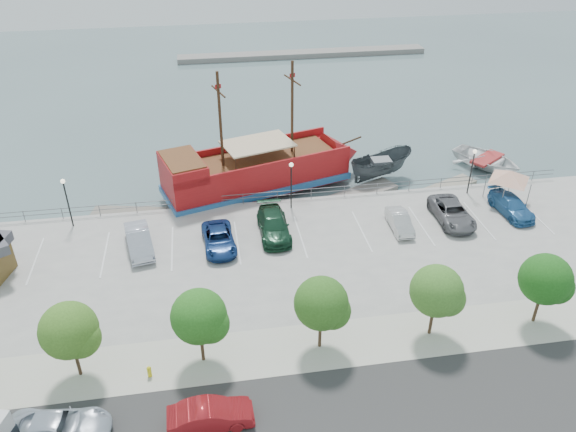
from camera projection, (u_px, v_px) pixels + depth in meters
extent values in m
plane|color=#4C6165|center=(305.00, 261.00, 43.17)|extent=(160.00, 160.00, 0.00)
cube|color=#343334|center=(362.00, 426.00, 29.20)|extent=(100.00, 8.00, 0.04)
cube|color=#BAB8A1|center=(335.00, 344.00, 34.23)|extent=(100.00, 4.00, 0.05)
cylinder|color=#5A5C60|center=(289.00, 191.00, 48.70)|extent=(50.00, 0.06, 0.06)
cylinder|color=#5A5C60|center=(289.00, 195.00, 48.91)|extent=(50.00, 0.06, 0.06)
cube|color=gray|center=(303.00, 54.00, 90.52)|extent=(40.00, 3.00, 0.80)
cube|color=#A01315|center=(256.00, 173.00, 51.47)|extent=(17.46, 9.75, 2.71)
cube|color=#265D99|center=(257.00, 182.00, 51.94)|extent=(17.84, 10.13, 0.62)
cone|color=#A01315|center=(343.00, 154.00, 54.86)|extent=(4.62, 5.74, 5.00)
cube|color=#A01315|center=(183.00, 167.00, 47.88)|extent=(4.48, 5.88, 1.46)
cube|color=brown|center=(182.00, 159.00, 47.46)|extent=(4.16, 5.42, 0.12)
cube|color=brown|center=(261.00, 158.00, 50.93)|extent=(14.28, 8.26, 0.16)
cube|color=#A01315|center=(245.00, 146.00, 52.49)|extent=(16.03, 4.96, 0.73)
cube|color=#A01315|center=(267.00, 167.00, 48.66)|extent=(16.03, 4.96, 0.73)
cylinder|color=#382111|center=(292.00, 109.00, 49.87)|extent=(0.31, 0.31, 8.54)
cylinder|color=#382111|center=(220.00, 121.00, 47.36)|extent=(0.31, 0.31, 8.54)
cylinder|color=#382111|center=(292.00, 80.00, 48.50)|extent=(1.03, 3.04, 0.15)
cylinder|color=#382111|center=(218.00, 91.00, 46.00)|extent=(1.03, 3.04, 0.15)
cube|color=beige|center=(258.00, 144.00, 50.02)|extent=(6.92, 5.52, 0.12)
cylinder|color=#382111|center=(350.00, 141.00, 54.48)|extent=(2.53, 0.90, 0.62)
imported|color=#3E454A|center=(380.00, 168.00, 53.83)|extent=(7.27, 4.62, 2.63)
imported|color=white|center=(486.00, 162.00, 56.30)|extent=(8.06, 8.59, 1.45)
cube|color=slate|center=(129.00, 213.00, 48.91)|extent=(6.59, 3.06, 0.36)
cube|color=gray|center=(360.00, 194.00, 51.71)|extent=(7.79, 5.15, 0.43)
cube|color=gray|center=(447.00, 187.00, 52.89)|extent=(6.52, 4.31, 0.36)
cylinder|color=slate|center=(485.00, 186.00, 49.18)|extent=(0.08, 0.08, 2.18)
cylinder|color=slate|center=(510.00, 182.00, 49.78)|extent=(0.08, 0.08, 2.18)
cylinder|color=slate|center=(502.00, 200.00, 47.08)|extent=(0.08, 0.08, 2.18)
cylinder|color=slate|center=(529.00, 196.00, 47.68)|extent=(0.08, 0.08, 2.18)
pyramid|color=silver|center=(511.00, 171.00, 47.42)|extent=(4.61, 4.61, 0.89)
imported|color=#ACB8C7|center=(58.00, 429.00, 28.20)|extent=(5.45, 2.97, 1.45)
imported|color=maroon|center=(210.00, 415.00, 28.89)|extent=(4.51, 1.70, 1.47)
cylinder|color=gold|center=(150.00, 373.00, 31.91)|extent=(0.24, 0.24, 0.61)
sphere|color=gold|center=(149.00, 369.00, 31.74)|extent=(0.26, 0.26, 0.26)
cylinder|color=black|center=(68.00, 205.00, 44.61)|extent=(0.12, 0.12, 4.00)
sphere|color=#FFF2CC|center=(63.00, 181.00, 43.50)|extent=(0.36, 0.36, 0.36)
cylinder|color=black|center=(291.00, 187.00, 47.05)|extent=(0.12, 0.12, 4.00)
sphere|color=#FFF2CC|center=(291.00, 165.00, 45.95)|extent=(0.36, 0.36, 0.36)
cylinder|color=black|center=(471.00, 173.00, 49.22)|extent=(0.12, 0.12, 4.00)
sphere|color=#FFF2CC|center=(475.00, 151.00, 48.12)|extent=(0.36, 0.36, 0.36)
cylinder|color=#473321|center=(77.00, 360.00, 31.63)|extent=(0.20, 0.20, 2.20)
sphere|color=#38621D|center=(69.00, 330.00, 30.42)|extent=(3.20, 3.20, 3.20)
sphere|color=#38621D|center=(81.00, 338.00, 30.46)|extent=(2.20, 2.20, 2.20)
cylinder|color=#473321|center=(202.00, 346.00, 32.58)|extent=(0.20, 0.20, 2.20)
sphere|color=#215918|center=(199.00, 316.00, 31.37)|extent=(3.20, 3.20, 3.20)
sphere|color=#215918|center=(210.00, 324.00, 31.41)|extent=(2.20, 2.20, 2.20)
cylinder|color=#473321|center=(320.00, 333.00, 33.53)|extent=(0.20, 0.20, 2.20)
sphere|color=#2A571A|center=(321.00, 303.00, 32.32)|extent=(3.20, 3.20, 3.20)
sphere|color=#2A571A|center=(332.00, 311.00, 32.36)|extent=(2.20, 2.20, 2.20)
cylinder|color=#473321|center=(431.00, 320.00, 34.48)|extent=(0.20, 0.20, 2.20)
sphere|color=#376522|center=(437.00, 291.00, 33.27)|extent=(3.20, 3.20, 3.20)
sphere|color=#376522|center=(447.00, 298.00, 33.31)|extent=(2.20, 2.20, 2.20)
cylinder|color=#473321|center=(537.00, 308.00, 35.43)|extent=(0.20, 0.20, 2.20)
sphere|color=#184D14|center=(546.00, 279.00, 34.22)|extent=(3.20, 3.20, 3.20)
sphere|color=#184D14|center=(556.00, 286.00, 34.26)|extent=(2.20, 2.20, 2.20)
imported|color=#B3B6C8|center=(139.00, 241.00, 42.36)|extent=(2.65, 5.21, 1.64)
imported|color=navy|center=(219.00, 239.00, 42.75)|extent=(2.64, 5.17, 1.40)
imported|color=#153A25|center=(274.00, 225.00, 44.21)|extent=(2.33, 5.67, 1.64)
imported|color=silver|center=(400.00, 221.00, 44.97)|extent=(1.49, 4.05, 1.33)
imported|color=slate|center=(452.00, 213.00, 45.92)|extent=(2.63, 5.56, 1.54)
imported|color=#29619B|center=(511.00, 206.00, 46.96)|extent=(2.52, 5.20, 1.46)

